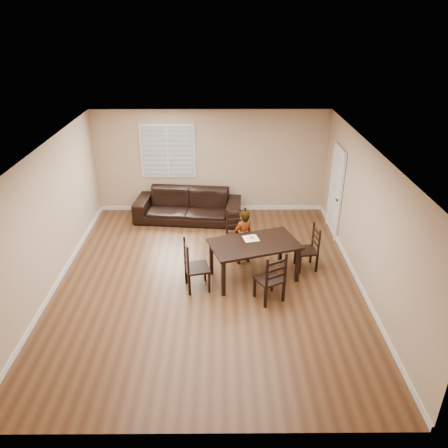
{
  "coord_description": "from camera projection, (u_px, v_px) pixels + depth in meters",
  "views": [
    {
      "loc": [
        0.27,
        -7.34,
        4.93
      ],
      "look_at": [
        0.32,
        0.58,
        1.0
      ],
      "focal_mm": 35.0,
      "sensor_mm": 36.0,
      "label": 1
    }
  ],
  "objects": [
    {
      "name": "room",
      "position": [
        209.0,
        195.0,
        8.12
      ],
      "size": [
        6.04,
        7.04,
        2.72
      ],
      "color": "tan",
      "rests_on": "ground"
    },
    {
      "name": "napkin",
      "position": [
        251.0,
        238.0,
        8.71
      ],
      "size": [
        0.35,
        0.35,
        0.0
      ],
      "primitive_type": "cube",
      "rotation": [
        0.0,
        0.0,
        0.25
      ],
      "color": "silver",
      "rests_on": "dining_table"
    },
    {
      "name": "sofa",
      "position": [
        188.0,
        206.0,
        11.16
      ],
      "size": [
        2.75,
        1.31,
        0.78
      ],
      "primitive_type": "imported",
      "rotation": [
        0.0,
        0.0,
        -0.1
      ],
      "color": "black",
      "rests_on": "ground"
    },
    {
      "name": "chair_left",
      "position": [
        191.0,
        268.0,
        8.34
      ],
      "size": [
        0.54,
        0.56,
        1.05
      ],
      "rotation": [
        0.0,
        0.0,
        1.8
      ],
      "color": "black",
      "rests_on": "ground"
    },
    {
      "name": "chair_far",
      "position": [
        273.0,
        281.0,
        7.94
      ],
      "size": [
        0.61,
        0.6,
        1.03
      ],
      "rotation": [
        0.0,
        0.0,
        3.63
      ],
      "color": "black",
      "rests_on": "ground"
    },
    {
      "name": "donut",
      "position": [
        252.0,
        237.0,
        8.71
      ],
      "size": [
        0.1,
        0.1,
        0.04
      ],
      "color": "#BA7E42",
      "rests_on": "napkin"
    },
    {
      "name": "ground",
      "position": [
        208.0,
        281.0,
        8.77
      ],
      "size": [
        7.0,
        7.0,
        0.0
      ],
      "primitive_type": "plane",
      "color": "brown",
      "rests_on": "ground"
    },
    {
      "name": "child",
      "position": [
        243.0,
        237.0,
        9.16
      ],
      "size": [
        0.53,
        0.47,
        1.22
      ],
      "primitive_type": "imported",
      "rotation": [
        0.0,
        0.0,
        3.64
      ],
      "color": "gray",
      "rests_on": "ground"
    },
    {
      "name": "dining_table",
      "position": [
        254.0,
        247.0,
        8.59
      ],
      "size": [
        1.91,
        1.43,
        0.8
      ],
      "rotation": [
        0.0,
        0.0,
        0.31
      ],
      "color": "black",
      "rests_on": "ground"
    },
    {
      "name": "chair_right",
      "position": [
        312.0,
        249.0,
        9.05
      ],
      "size": [
        0.46,
        0.48,
        0.96
      ],
      "rotation": [
        0.0,
        0.0,
        -1.44
      ],
      "color": "black",
      "rests_on": "ground"
    },
    {
      "name": "chair_near",
      "position": [
        236.0,
        233.0,
        9.62
      ],
      "size": [
        0.53,
        0.51,
        1.04
      ],
      "rotation": [
        0.0,
        0.0,
        0.17
      ],
      "color": "black",
      "rests_on": "ground"
    }
  ]
}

